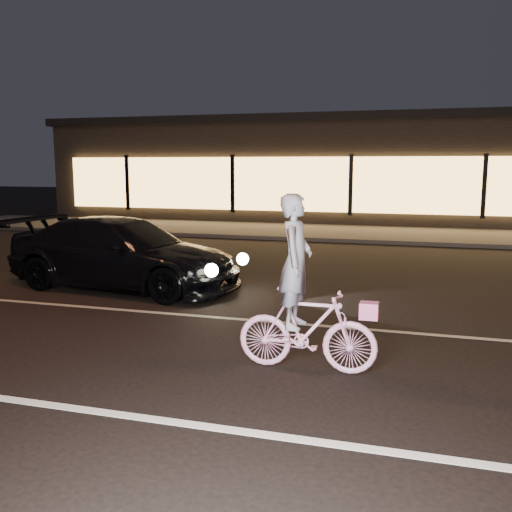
% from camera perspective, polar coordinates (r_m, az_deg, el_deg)
% --- Properties ---
extents(ground, '(90.00, 90.00, 0.00)m').
position_cam_1_polar(ground, '(6.93, -6.58, -10.60)').
color(ground, black).
rests_on(ground, ground).
extents(lane_stripe_near, '(60.00, 0.12, 0.01)m').
position_cam_1_polar(lane_stripe_near, '(5.68, -12.71, -15.31)').
color(lane_stripe_near, silver).
rests_on(lane_stripe_near, ground).
extents(lane_stripe_far, '(60.00, 0.10, 0.01)m').
position_cam_1_polar(lane_stripe_far, '(8.71, -1.41, -6.36)').
color(lane_stripe_far, gray).
rests_on(lane_stripe_far, ground).
extents(sidewalk, '(30.00, 4.00, 0.12)m').
position_cam_1_polar(sidewalk, '(19.30, 8.66, 2.29)').
color(sidewalk, '#383533').
rests_on(sidewalk, ground).
extents(storefront, '(25.40, 8.42, 4.20)m').
position_cam_1_polar(storefront, '(25.09, 10.67, 8.58)').
color(storefront, black).
rests_on(storefront, ground).
extents(cyclist, '(1.60, 0.55, 2.02)m').
position_cam_1_polar(cyclist, '(6.49, 4.81, -5.31)').
color(cyclist, '#FF51B1').
rests_on(cyclist, ground).
extents(sedan, '(4.80, 2.41, 1.34)m').
position_cam_1_polar(sedan, '(11.05, -13.10, 0.25)').
color(sedan, black).
rests_on(sedan, ground).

